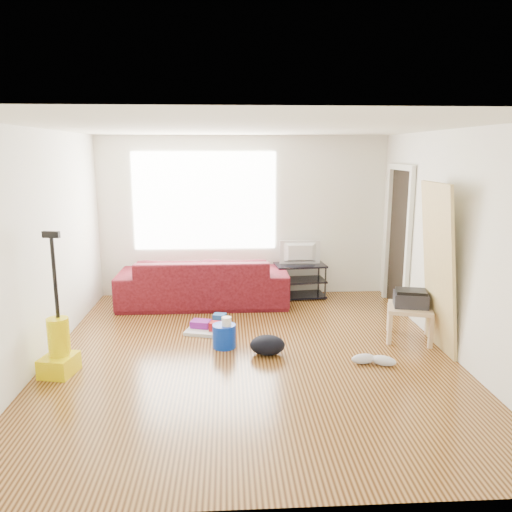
{
  "coord_description": "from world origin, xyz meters",
  "views": [
    {
      "loc": [
        -0.25,
        -5.3,
        2.26
      ],
      "look_at": [
        0.09,
        0.6,
        1.01
      ],
      "focal_mm": 35.0,
      "sensor_mm": 36.0,
      "label": 1
    }
  ],
  "objects": [
    {
      "name": "toilet_paper",
      "position": [
        -0.27,
        0.2,
        0.19
      ],
      "size": [
        0.11,
        0.11,
        0.1
      ],
      "primitive_type": "cylinder",
      "color": "white",
      "rests_on": "bucket"
    },
    {
      "name": "side_table",
      "position": [
        1.95,
        0.36,
        0.35
      ],
      "size": [
        0.64,
        0.64,
        0.42
      ],
      "rotation": [
        0.0,
        0.0,
        -0.31
      ],
      "color": "#C3AB8B",
      "rests_on": "ground"
    },
    {
      "name": "door_panel",
      "position": [
        2.13,
        0.05,
        0.0
      ],
      "size": [
        0.24,
        0.77,
        1.93
      ],
      "primitive_type": "cube",
      "rotation": [
        0.0,
        -0.1,
        0.0
      ],
      "color": "tan",
      "rests_on": "ground"
    },
    {
      "name": "printer",
      "position": [
        1.95,
        0.36,
        0.52
      ],
      "size": [
        0.45,
        0.39,
        0.21
      ],
      "rotation": [
        0.0,
        0.0,
        -0.24
      ],
      "color": "#232229",
      "rests_on": "side_table"
    },
    {
      "name": "bucket",
      "position": [
        -0.3,
        0.24,
        0.0
      ],
      "size": [
        0.3,
        0.3,
        0.27
      ],
      "primitive_type": "cylinder",
      "rotation": [
        0.0,
        0.0,
        0.12
      ],
      "color": "#072EBA",
      "rests_on": "ground"
    },
    {
      "name": "tv_stand",
      "position": [
        0.87,
        2.22,
        0.28
      ],
      "size": [
        0.81,
        0.52,
        0.53
      ],
      "rotation": [
        0.0,
        0.0,
        0.1
      ],
      "color": "black",
      "rests_on": "ground"
    },
    {
      "name": "cleaning_tray",
      "position": [
        -0.48,
        0.77,
        0.06
      ],
      "size": [
        0.64,
        0.57,
        0.2
      ],
      "rotation": [
        0.0,
        0.0,
        -0.27
      ],
      "color": "silver",
      "rests_on": "ground"
    },
    {
      "name": "vacuum",
      "position": [
        -2.0,
        -0.37,
        0.27
      ],
      "size": [
        0.38,
        0.41,
        1.48
      ],
      "rotation": [
        0.0,
        0.0,
        -0.21
      ],
      "color": "#E6CF02",
      "rests_on": "ground"
    },
    {
      "name": "sneakers",
      "position": [
        1.31,
        -0.35,
        0.06
      ],
      "size": [
        0.49,
        0.25,
        0.11
      ],
      "rotation": [
        0.0,
        0.0,
        -0.34
      ],
      "color": "silver",
      "rests_on": "ground"
    },
    {
      "name": "backpack",
      "position": [
        0.19,
        -0.01,
        0.0
      ],
      "size": [
        0.42,
        0.35,
        0.22
      ],
      "primitive_type": "ellipsoid",
      "rotation": [
        0.0,
        0.0,
        -0.08
      ],
      "color": "black",
      "rests_on": "ground"
    },
    {
      "name": "room",
      "position": [
        0.07,
        0.15,
        1.25
      ],
      "size": [
        4.51,
        5.01,
        2.51
      ],
      "color": "#3D1F0A",
      "rests_on": "ground"
    },
    {
      "name": "sofa",
      "position": [
        -0.62,
        1.95,
        0.0
      ],
      "size": [
        2.5,
        0.98,
        0.73
      ],
      "primitive_type": "imported",
      "rotation": [
        0.0,
        0.0,
        3.14
      ],
      "color": "#35040A",
      "rests_on": "ground"
    },
    {
      "name": "tv",
      "position": [
        0.87,
        2.22,
        0.72
      ],
      "size": [
        0.63,
        0.08,
        0.36
      ],
      "primitive_type": "imported",
      "rotation": [
        0.0,
        0.0,
        3.14
      ],
      "color": "black",
      "rests_on": "tv_stand"
    }
  ]
}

